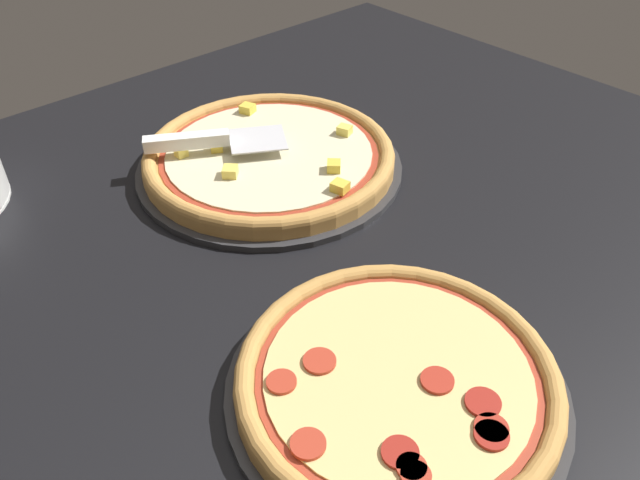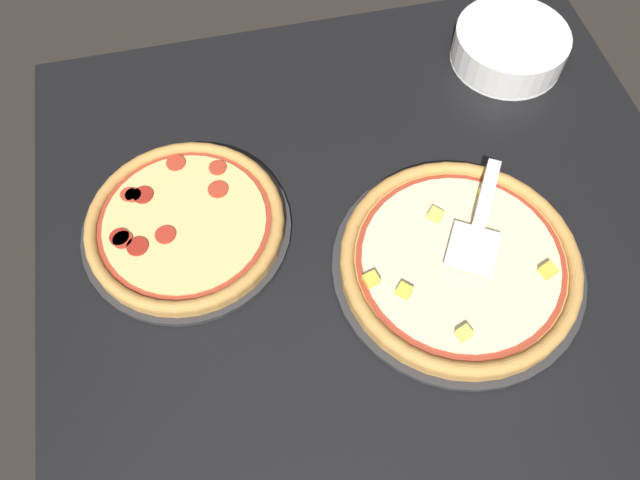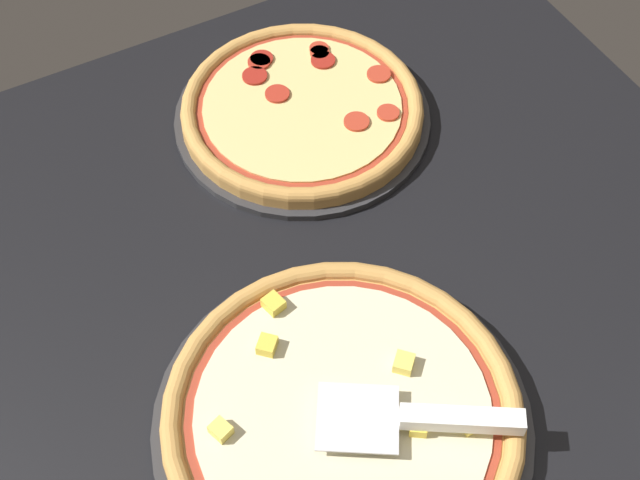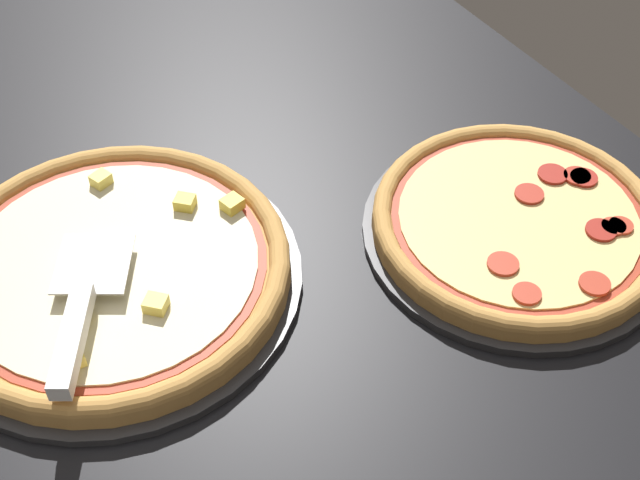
# 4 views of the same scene
# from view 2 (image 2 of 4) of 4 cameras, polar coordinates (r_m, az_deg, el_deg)

# --- Properties ---
(ground_plane) EXTENTS (1.33, 1.14, 0.04)m
(ground_plane) POSITION_cam_2_polar(r_m,az_deg,el_deg) (1.04, 6.86, -5.57)
(ground_plane) COLOR black
(pizza_pan_front) EXTENTS (0.42, 0.42, 0.01)m
(pizza_pan_front) POSITION_cam_2_polar(r_m,az_deg,el_deg) (1.06, 12.47, -2.43)
(pizza_pan_front) COLOR #2D2D30
(pizza_pan_front) RESTS_ON ground_plane
(pizza_front) EXTENTS (0.39, 0.39, 0.04)m
(pizza_front) POSITION_cam_2_polar(r_m,az_deg,el_deg) (1.04, 12.68, -1.91)
(pizza_front) COLOR #C68E47
(pizza_front) RESTS_ON pizza_pan_front
(pizza_pan_back) EXTENTS (0.36, 0.36, 0.01)m
(pizza_pan_back) POSITION_cam_2_polar(r_m,az_deg,el_deg) (1.10, -12.05, 1.04)
(pizza_pan_back) COLOR #2D2D30
(pizza_pan_back) RESTS_ON ground_plane
(pizza_back) EXTENTS (0.34, 0.34, 0.03)m
(pizza_back) POSITION_cam_2_polar(r_m,az_deg,el_deg) (1.08, -12.25, 1.56)
(pizza_back) COLOR #C68E47
(pizza_back) RESTS_ON pizza_pan_back
(serving_spatula) EXTENTS (0.21, 0.16, 0.02)m
(serving_spatula) POSITION_cam_2_polar(r_m,az_deg,el_deg) (1.07, 14.75, 3.13)
(serving_spatula) COLOR silver
(serving_spatula) RESTS_ON pizza_front
(plate_stack) EXTENTS (0.23, 0.23, 0.07)m
(plate_stack) POSITION_cam_2_polar(r_m,az_deg,el_deg) (1.36, 16.93, 16.56)
(plate_stack) COLOR white
(plate_stack) RESTS_ON ground_plane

